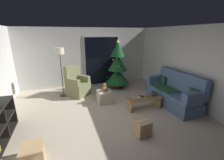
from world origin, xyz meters
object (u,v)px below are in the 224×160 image
remote_graphite (148,96)px  remote_white (138,97)px  couch (174,93)px  cardboard_box_open_near_shelf (32,155)px  cell_phone (153,92)px  armchair (77,85)px  book_stack (153,94)px  teddy_bear_chestnut (105,88)px  coffee_table (144,101)px  floor_lamp (60,56)px  remote_black (142,96)px  ottoman (104,97)px  cardboard_box_taped_mid_floor (142,127)px  christmas_tree (117,67)px  remote_silver (133,97)px

remote_graphite → remote_white: size_ratio=1.00×
couch → cardboard_box_open_near_shelf: couch is taller
cell_phone → armchair: (-2.21, 1.71, -0.07)m
book_stack → remote_white: bearing=-176.8°
armchair → teddy_bear_chestnut: armchair is taller
coffee_table → book_stack: (0.37, 0.07, 0.17)m
teddy_bear_chestnut → coffee_table: bearing=-36.4°
armchair → floor_lamp: size_ratio=0.63×
coffee_table → floor_lamp: size_ratio=0.62×
book_stack → cell_phone: cell_phone is taller
remote_white → cardboard_box_open_near_shelf: 3.05m
teddy_bear_chestnut → couch: bearing=-21.6°
remote_black → cardboard_box_open_near_shelf: size_ratio=0.37×
remote_graphite → cardboard_box_open_near_shelf: remote_graphite is taller
coffee_table → cardboard_box_open_near_shelf: 3.22m
cell_phone → remote_white: bearing=179.6°
couch → coffee_table: size_ratio=1.78×
remote_white → book_stack: size_ratio=0.56×
remote_black → book_stack: 0.41m
floor_lamp → cardboard_box_open_near_shelf: 3.37m
remote_graphite → teddy_bear_chestnut: size_ratio=0.55×
remote_graphite → cell_phone: bearing=25.7°
book_stack → ottoman: size_ratio=0.63×
couch → armchair: size_ratio=1.73×
cardboard_box_open_near_shelf → armchair: bearing=69.0°
floor_lamp → cardboard_box_taped_mid_floor: floor_lamp is taller
book_stack → remote_graphite: bearing=-173.0°
book_stack → cell_phone: bearing=-141.1°
cell_phone → armchair: armchair is taller
christmas_tree → floor_lamp: 2.32m
armchair → cardboard_box_open_near_shelf: 3.18m
remote_silver → cardboard_box_taped_mid_floor: bearing=-112.3°
remote_white → cell_phone: (0.56, 0.03, 0.10)m
remote_silver → christmas_tree: size_ratio=0.08×
couch → remote_graphite: bearing=173.5°
cell_phone → book_stack: bearing=35.7°
couch → book_stack: (-0.68, 0.13, 0.02)m
remote_white → cardboard_box_taped_mid_floor: remote_white is taller
floor_lamp → remote_black: bearing=-37.2°
ottoman → couch: bearing=-21.7°
floor_lamp → coffee_table: bearing=-37.8°
coffee_table → teddy_bear_chestnut: teddy_bear_chestnut is taller
cell_phone → cardboard_box_taped_mid_floor: 1.61m
coffee_table → remote_black: 0.16m
teddy_bear_chestnut → cardboard_box_open_near_shelf: teddy_bear_chestnut is taller
coffee_table → cell_phone: 0.43m
remote_white → teddy_bear_chestnut: (-0.85, 0.74, 0.16)m
couch → remote_black: couch is taller
floor_lamp → remote_graphite: bearing=-35.5°
ottoman → cardboard_box_taped_mid_floor: ottoman is taller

